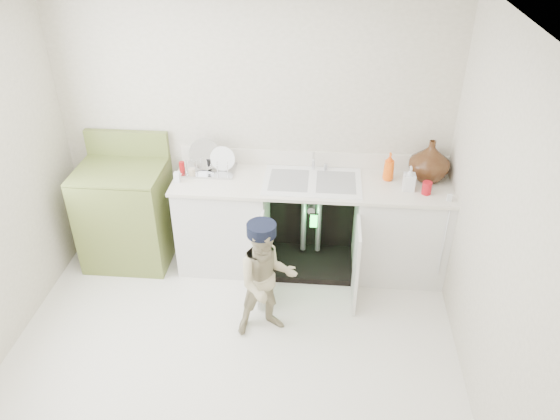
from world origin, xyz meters
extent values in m
plane|color=beige|center=(0.00, 0.00, 0.00)|extent=(3.50, 3.50, 0.00)
cube|color=beige|center=(0.00, 1.50, 1.25)|extent=(3.50, 2.50, 0.02)
cube|color=beige|center=(0.00, -1.50, 1.25)|extent=(3.50, 2.50, 0.02)
cube|color=beige|center=(1.75, 0.00, 1.25)|extent=(2.50, 3.00, 0.02)
plane|color=white|center=(0.00, 0.00, 2.50)|extent=(3.50, 3.50, 0.00)
cube|color=white|center=(-0.25, 1.20, 0.43)|extent=(0.80, 0.60, 0.86)
cube|color=white|center=(1.35, 1.20, 0.43)|extent=(0.80, 0.60, 0.86)
cube|color=black|center=(0.55, 1.47, 0.43)|extent=(0.80, 0.06, 0.86)
cube|color=black|center=(0.55, 1.20, 0.03)|extent=(0.80, 0.60, 0.06)
cylinder|color=gray|center=(0.48, 1.30, 0.45)|extent=(0.05, 0.05, 0.70)
cylinder|color=gray|center=(0.62, 1.30, 0.45)|extent=(0.05, 0.05, 0.70)
cylinder|color=gray|center=(0.55, 1.25, 0.62)|extent=(0.07, 0.18, 0.07)
cube|color=white|center=(0.15, 0.70, 0.40)|extent=(0.03, 0.40, 0.76)
cube|color=white|center=(0.95, 0.70, 0.40)|extent=(0.02, 0.40, 0.76)
cube|color=silver|center=(0.55, 1.20, 0.89)|extent=(2.44, 0.64, 0.03)
cube|color=silver|center=(0.55, 1.49, 0.98)|extent=(2.44, 0.02, 0.15)
cube|color=white|center=(0.55, 1.20, 0.90)|extent=(0.85, 0.55, 0.02)
cube|color=gray|center=(0.34, 1.20, 0.91)|extent=(0.34, 0.40, 0.01)
cube|color=gray|center=(0.76, 1.20, 0.91)|extent=(0.34, 0.40, 0.01)
cylinder|color=silver|center=(0.55, 1.42, 0.99)|extent=(0.03, 0.03, 0.17)
cylinder|color=silver|center=(0.55, 1.36, 1.06)|extent=(0.02, 0.14, 0.02)
cylinder|color=silver|center=(0.66, 1.42, 0.94)|extent=(0.04, 0.04, 0.06)
cylinder|color=silver|center=(1.68, 0.89, 0.55)|extent=(0.01, 0.01, 0.70)
cube|color=silver|center=(1.68, 0.98, 0.93)|extent=(0.04, 0.02, 0.06)
cube|color=silver|center=(-0.38, 1.32, 0.91)|extent=(0.46, 0.30, 0.02)
cylinder|color=silver|center=(-0.42, 1.34, 0.99)|extent=(0.28, 0.10, 0.28)
cylinder|color=white|center=(-0.26, 1.32, 0.98)|extent=(0.22, 0.06, 0.22)
cylinder|color=silver|center=(-0.56, 1.22, 0.99)|extent=(0.01, 0.01, 0.13)
cylinder|color=silver|center=(-0.47, 1.22, 0.99)|extent=(0.01, 0.01, 0.13)
cylinder|color=silver|center=(-0.38, 1.22, 0.99)|extent=(0.01, 0.01, 0.13)
cylinder|color=silver|center=(-0.29, 1.22, 0.99)|extent=(0.01, 0.01, 0.13)
cylinder|color=silver|center=(-0.19, 1.22, 0.99)|extent=(0.01, 0.01, 0.13)
imported|color=#4D3316|center=(1.55, 1.34, 1.08)|extent=(0.35, 0.35, 0.36)
imported|color=#FF5C0D|center=(1.21, 1.30, 1.03)|extent=(0.10, 0.10, 0.25)
imported|color=silver|center=(1.36, 1.14, 1.01)|extent=(0.10, 0.10, 0.21)
cylinder|color=#AC0E18|center=(1.51, 1.08, 0.96)|extent=(0.08, 0.08, 0.11)
cylinder|color=#A60E10|center=(-0.62, 1.28, 0.95)|extent=(0.05, 0.05, 0.10)
cylinder|color=#BEA88B|center=(-0.51, 1.20, 0.94)|extent=(0.06, 0.06, 0.08)
cylinder|color=black|center=(-0.38, 1.32, 0.96)|extent=(0.04, 0.04, 0.12)
cube|color=white|center=(-0.62, 1.10, 0.95)|extent=(0.05, 0.05, 0.09)
cube|color=olive|center=(-1.17, 1.18, 0.47)|extent=(0.77, 0.65, 0.93)
cube|color=olive|center=(-1.17, 1.18, 0.95)|extent=(0.77, 0.65, 0.02)
cube|color=olive|center=(-1.17, 1.46, 1.08)|extent=(0.77, 0.06, 0.24)
cylinder|color=black|center=(-1.36, 1.02, 0.94)|extent=(0.17, 0.17, 0.02)
cylinder|color=silver|center=(-1.36, 1.02, 0.96)|extent=(0.20, 0.20, 0.01)
cylinder|color=black|center=(-1.36, 1.33, 0.94)|extent=(0.17, 0.17, 0.02)
cylinder|color=silver|center=(-1.36, 1.33, 0.96)|extent=(0.20, 0.20, 0.01)
cylinder|color=black|center=(-0.97, 1.02, 0.94)|extent=(0.17, 0.17, 0.02)
cylinder|color=silver|center=(-0.97, 1.02, 0.96)|extent=(0.20, 0.20, 0.01)
cylinder|color=black|center=(-0.97, 1.33, 0.94)|extent=(0.17, 0.17, 0.02)
cylinder|color=silver|center=(-0.97, 1.33, 0.96)|extent=(0.20, 0.20, 0.01)
imported|color=tan|center=(0.24, 0.31, 0.50)|extent=(0.59, 0.52, 1.00)
cylinder|color=black|center=(0.24, 0.31, 0.97)|extent=(0.28, 0.28, 0.09)
cube|color=black|center=(0.21, 0.41, 0.94)|extent=(0.19, 0.14, 0.01)
cube|color=black|center=(0.58, 0.86, 0.72)|extent=(0.07, 0.01, 0.14)
cube|color=#26F23F|center=(0.58, 0.85, 0.72)|extent=(0.06, 0.00, 0.12)
camera|label=1|loc=(0.63, -2.95, 3.21)|focal=35.00mm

